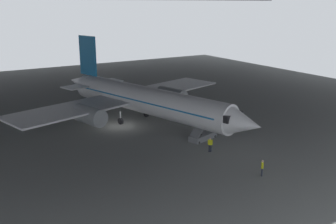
{
  "coord_description": "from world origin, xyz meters",
  "views": [
    {
      "loc": [
        -20.21,
        -45.96,
        16.01
      ],
      "look_at": [
        4.59,
        -5.12,
        2.53
      ],
      "focal_mm": 41.27,
      "sensor_mm": 36.0,
      "label": 1
    }
  ],
  "objects_px": {
    "boarding_stairs": "(203,133)",
    "crew_worker_near_nose": "(262,167)",
    "baggage_tug": "(141,101)",
    "crew_worker_by_stairs": "(210,144)",
    "airplane_main": "(143,99)"
  },
  "relations": [
    {
      "from": "baggage_tug",
      "to": "crew_worker_by_stairs",
      "type": "bearing_deg",
      "value": -97.98
    },
    {
      "from": "airplane_main",
      "to": "crew_worker_near_nose",
      "type": "relative_size",
      "value": 21.51
    },
    {
      "from": "crew_worker_by_stairs",
      "to": "baggage_tug",
      "type": "relative_size",
      "value": 0.69
    },
    {
      "from": "boarding_stairs",
      "to": "crew_worker_near_nose",
      "type": "bearing_deg",
      "value": -96.92
    },
    {
      "from": "boarding_stairs",
      "to": "baggage_tug",
      "type": "relative_size",
      "value": 1.91
    },
    {
      "from": "crew_worker_near_nose",
      "to": "baggage_tug",
      "type": "xyz_separation_m",
      "value": [
        2.72,
        30.38,
        -0.41
      ]
    },
    {
      "from": "crew_worker_near_nose",
      "to": "baggage_tug",
      "type": "relative_size",
      "value": 0.68
    },
    {
      "from": "baggage_tug",
      "to": "boarding_stairs",
      "type": "bearing_deg",
      "value": -94.04
    },
    {
      "from": "boarding_stairs",
      "to": "airplane_main",
      "type": "bearing_deg",
      "value": 108.75
    },
    {
      "from": "boarding_stairs",
      "to": "crew_worker_by_stairs",
      "type": "height_order",
      "value": "boarding_stairs"
    },
    {
      "from": "boarding_stairs",
      "to": "crew_worker_near_nose",
      "type": "relative_size",
      "value": 2.81
    },
    {
      "from": "crew_worker_by_stairs",
      "to": "crew_worker_near_nose",
      "type": "bearing_deg",
      "value": -86.42
    },
    {
      "from": "crew_worker_near_nose",
      "to": "baggage_tug",
      "type": "height_order",
      "value": "crew_worker_near_nose"
    },
    {
      "from": "crew_worker_near_nose",
      "to": "baggage_tug",
      "type": "bearing_deg",
      "value": 84.87
    },
    {
      "from": "crew_worker_by_stairs",
      "to": "baggage_tug",
      "type": "distance_m",
      "value": 23.04
    }
  ]
}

